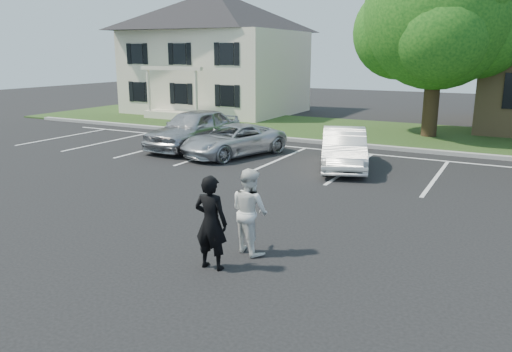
# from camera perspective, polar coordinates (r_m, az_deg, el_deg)

# --- Properties ---
(ground_plane) EXTENTS (90.00, 90.00, 0.00)m
(ground_plane) POSITION_cam_1_polar(r_m,az_deg,el_deg) (10.42, -2.61, -7.87)
(ground_plane) COLOR black
(ground_plane) RESTS_ON ground
(curb) EXTENTS (40.00, 0.30, 0.15)m
(curb) POSITION_cam_1_polar(r_m,az_deg,el_deg) (21.25, 14.07, 3.22)
(curb) COLOR gray
(curb) RESTS_ON ground
(grass_strip) EXTENTS (44.00, 8.00, 0.08)m
(grass_strip) POSITION_cam_1_polar(r_m,az_deg,el_deg) (25.11, 16.33, 4.59)
(grass_strip) COLOR #203F15
(grass_strip) RESTS_ON ground
(stall_lines) EXTENTS (34.00, 5.36, 0.01)m
(stall_lines) POSITION_cam_1_polar(r_m,az_deg,el_deg) (18.04, 15.98, 1.02)
(stall_lines) COLOR silver
(stall_lines) RESTS_ON ground
(house) EXTENTS (10.30, 9.22, 7.60)m
(house) POSITION_cam_1_polar(r_m,az_deg,el_deg) (33.50, -4.55, 13.80)
(house) COLOR beige
(house) RESTS_ON ground
(tree) EXTENTS (7.80, 7.20, 8.80)m
(tree) POSITION_cam_1_polar(r_m,az_deg,el_deg) (24.68, 20.34, 16.53)
(tree) COLOR black
(tree) RESTS_ON ground
(man_black_suit) EXTENTS (0.66, 0.45, 1.76)m
(man_black_suit) POSITION_cam_1_polar(r_m,az_deg,el_deg) (9.07, -5.17, -5.33)
(man_black_suit) COLOR black
(man_black_suit) RESTS_ON ground
(man_white_shirt) EXTENTS (1.02, 0.93, 1.70)m
(man_white_shirt) POSITION_cam_1_polar(r_m,az_deg,el_deg) (9.79, -0.72, -4.00)
(man_white_shirt) COLOR white
(man_white_shirt) RESTS_ON ground
(car_silver_west) EXTENTS (2.21, 4.89, 1.63)m
(car_silver_west) POSITION_cam_1_polar(r_m,az_deg,el_deg) (20.80, -7.12, 5.37)
(car_silver_west) COLOR #A6A6AA
(car_silver_west) RESTS_ON ground
(car_silver_minivan) EXTENTS (3.29, 4.71, 1.19)m
(car_silver_minivan) POSITION_cam_1_polar(r_m,az_deg,el_deg) (19.21, -2.62, 4.10)
(car_silver_minivan) COLOR #B9BBC1
(car_silver_minivan) RESTS_ON ground
(car_white_sedan) EXTENTS (2.71, 4.36, 1.36)m
(car_white_sedan) POSITION_cam_1_polar(r_m,az_deg,el_deg) (17.33, 10.01, 3.10)
(car_white_sedan) COLOR white
(car_white_sedan) RESTS_ON ground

